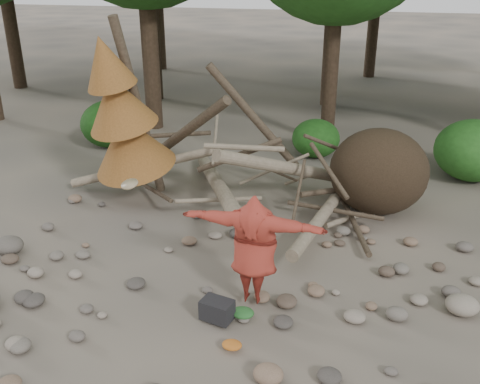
# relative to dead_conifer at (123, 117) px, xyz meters

# --- Properties ---
(ground) EXTENTS (120.00, 120.00, 0.00)m
(ground) POSITION_rel_dead_conifer_xyz_m (3.12, -3.37, -2.11)
(ground) COLOR #514C44
(ground) RESTS_ON ground
(deadfall_pile) EXTENTS (8.55, 5.24, 3.30)m
(deadfall_pile) POSITION_rel_dead_conifer_xyz_m (5.13, 0.87, -1.16)
(deadfall_pile) COLOR #332619
(deadfall_pile) RESTS_ON ground
(dead_conifer) EXTENTS (2.06, 2.16, 4.35)m
(dead_conifer) POSITION_rel_dead_conifer_xyz_m (0.00, 0.00, 0.00)
(dead_conifer) COLOR #4C3F30
(dead_conifer) RESTS_ON ground
(bush_left) EXTENTS (1.80, 1.80, 1.44)m
(bush_left) POSITION_rel_dead_conifer_xyz_m (-2.38, 3.83, -1.39)
(bush_left) COLOR #184712
(bush_left) RESTS_ON ground
(bush_mid) EXTENTS (1.40, 1.40, 1.12)m
(bush_mid) POSITION_rel_dead_conifer_xyz_m (3.92, 4.43, -1.55)
(bush_mid) COLOR #215A1A
(bush_mid) RESTS_ON ground
(bush_right) EXTENTS (2.00, 2.00, 1.60)m
(bush_right) POSITION_rel_dead_conifer_xyz_m (8.12, 3.63, -1.31)
(bush_right) COLOR #2A6A21
(bush_right) RESTS_ON ground
(frisbee_thrower) EXTENTS (3.24, 0.93, 2.14)m
(frisbee_thrower) POSITION_rel_dead_conifer_xyz_m (3.79, -3.28, -1.07)
(frisbee_thrower) COLOR maroon
(frisbee_thrower) RESTS_ON ground
(backpack) EXTENTS (0.56, 0.44, 0.33)m
(backpack) POSITION_rel_dead_conifer_xyz_m (3.34, -3.93, -1.94)
(backpack) COLOR black
(backpack) RESTS_ON ground
(cloth_green) EXTENTS (0.37, 0.31, 0.14)m
(cloth_green) POSITION_rel_dead_conifer_xyz_m (3.72, -3.76, -2.04)
(cloth_green) COLOR #266028
(cloth_green) RESTS_ON ground
(cloth_orange) EXTENTS (0.30, 0.25, 0.11)m
(cloth_orange) POSITION_rel_dead_conifer_xyz_m (3.75, -4.55, -2.06)
(cloth_orange) COLOR #B05E1E
(cloth_orange) RESTS_ON ground
(boulder_front_right) EXTENTS (0.42, 0.38, 0.25)m
(boulder_front_right) POSITION_rel_dead_conifer_xyz_m (4.40, -5.04, -1.98)
(boulder_front_right) COLOR #846852
(boulder_front_right) RESTS_ON ground
(boulder_mid_right) EXTENTS (0.55, 0.49, 0.33)m
(boulder_mid_right) POSITION_rel_dead_conifer_xyz_m (7.18, -2.74, -1.95)
(boulder_mid_right) COLOR gray
(boulder_mid_right) RESTS_ON ground
(boulder_mid_left) EXTENTS (0.58, 0.52, 0.35)m
(boulder_mid_left) POSITION_rel_dead_conifer_xyz_m (-1.29, -2.82, -1.94)
(boulder_mid_left) COLOR #5A544C
(boulder_mid_left) RESTS_ON ground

